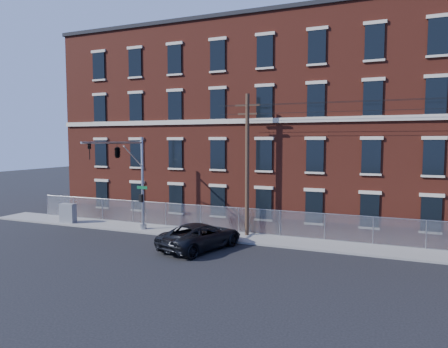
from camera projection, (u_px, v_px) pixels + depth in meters
ground at (186, 254)px, 24.39m from camera, size 140.00×140.00×0.00m
sidewalk at (399, 252)px, 24.48m from camera, size 65.00×3.00×0.12m
mill_building at (400, 124)px, 32.07m from camera, size 55.30×14.32×16.30m
chain_link_fence at (399, 232)px, 25.60m from camera, size 59.06×0.06×1.85m
traffic_signal_mast at (124, 162)px, 28.22m from camera, size 0.90×6.75×7.00m
utility_pole_near at (247, 162)px, 28.37m from camera, size 1.80×0.28×10.00m
pickup_truck at (201, 236)px, 25.50m from camera, size 4.40×6.48×1.65m
utility_cabinet at (68, 213)px, 33.12m from camera, size 1.31×0.75×1.57m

